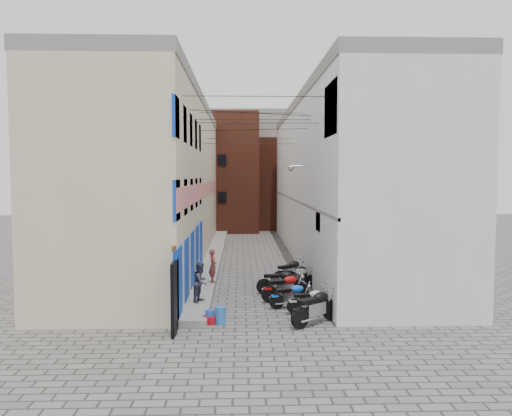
{
  "coord_description": "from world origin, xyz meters",
  "views": [
    {
      "loc": [
        -0.53,
        -15.34,
        4.79
      ],
      "look_at": [
        0.32,
        11.77,
        3.0
      ],
      "focal_mm": 35.0,
      "sensor_mm": 36.0,
      "label": 1
    }
  ],
  "objects": [
    {
      "name": "building_left",
      "position": [
        -4.98,
        12.95,
        4.5
      ],
      "size": [
        5.1,
        27.0,
        9.0
      ],
      "color": "beige",
      "rests_on": "ground"
    },
    {
      "name": "motorcycle_a",
      "position": [
        1.9,
        0.38,
        0.62
      ],
      "size": [
        2.1,
        1.87,
        1.24
      ],
      "primitive_type": null,
      "rotation": [
        0.0,
        0.0,
        -0.9
      ],
      "color": "black",
      "rests_on": "ground"
    },
    {
      "name": "far_shopfront",
      "position": [
        0.0,
        25.2,
        1.2
      ],
      "size": [
        2.0,
        0.3,
        2.4
      ],
      "primitive_type": "cube",
      "color": "black",
      "rests_on": "ground"
    },
    {
      "name": "water_jug_near",
      "position": [
        -1.53,
        0.5,
        0.23
      ],
      "size": [
        0.33,
        0.33,
        0.45
      ],
      "primitive_type": "cylinder",
      "rotation": [
        0.0,
        0.0,
        0.13
      ],
      "color": "#2049A3",
      "rests_on": "ground"
    },
    {
      "name": "water_jug_far",
      "position": [
        -1.18,
        0.5,
        0.28
      ],
      "size": [
        0.47,
        0.47,
        0.56
      ],
      "primitive_type": "cylinder",
      "rotation": [
        0.0,
        0.0,
        -0.42
      ],
      "color": "blue",
      "rests_on": "ground"
    },
    {
      "name": "motorcycle_d",
      "position": [
        1.18,
        3.4,
        0.57
      ],
      "size": [
        2.06,
        1.35,
        1.14
      ],
      "primitive_type": null,
      "rotation": [
        0.0,
        0.0,
        -1.17
      ],
      "color": "#A30C0B",
      "rests_on": "ground"
    },
    {
      "name": "building_far_brick_left",
      "position": [
        -2.0,
        28.0,
        5.0
      ],
      "size": [
        6.0,
        6.0,
        10.0
      ],
      "primitive_type": "cube",
      "color": "brown",
      "rests_on": "ground"
    },
    {
      "name": "motorcycle_b",
      "position": [
        1.9,
        1.6,
        0.49
      ],
      "size": [
        1.75,
        0.76,
        0.98
      ],
      "primitive_type": null,
      "rotation": [
        0.0,
        0.0,
        -1.43
      ],
      "color": "#B8B9BD",
      "rests_on": "ground"
    },
    {
      "name": "motorcycle_f",
      "position": [
        1.87,
        5.55,
        0.51
      ],
      "size": [
        1.83,
        0.75,
        1.03
      ],
      "primitive_type": null,
      "rotation": [
        0.0,
        0.0,
        -1.68
      ],
      "color": "#A2A1A6",
      "rests_on": "ground"
    },
    {
      "name": "building_far_brick_right",
      "position": [
        3.0,
        30.0,
        4.0
      ],
      "size": [
        5.0,
        6.0,
        8.0
      ],
      "primitive_type": "cube",
      "color": "brown",
      "rests_on": "ground"
    },
    {
      "name": "person_b",
      "position": [
        -1.96,
        2.4,
        0.96
      ],
      "size": [
        0.75,
        0.84,
        1.43
      ],
      "primitive_type": "imported",
      "rotation": [
        0.0,
        0.0,
        1.2
      ],
      "color": "#33354D",
      "rests_on": "plinth"
    },
    {
      "name": "motorcycle_g",
      "position": [
        1.71,
        6.53,
        0.59
      ],
      "size": [
        1.96,
        1.8,
        1.17
      ],
      "primitive_type": null,
      "rotation": [
        0.0,
        0.0,
        -0.86
      ],
      "color": "black",
      "rests_on": "ground"
    },
    {
      "name": "building_far_concrete",
      "position": [
        0.0,
        34.0,
        5.5
      ],
      "size": [
        8.0,
        5.0,
        11.0
      ],
      "primitive_type": "cube",
      "color": "slate",
      "rests_on": "ground"
    },
    {
      "name": "ground",
      "position": [
        0.0,
        0.0,
        0.0
      ],
      "size": [
        90.0,
        90.0,
        0.0
      ],
      "primitive_type": "plane",
      "color": "#575552",
      "rests_on": "ground"
    },
    {
      "name": "red_crate",
      "position": [
        -1.53,
        0.5,
        0.13
      ],
      "size": [
        0.47,
        0.39,
        0.26
      ],
      "primitive_type": "cube",
      "rotation": [
        0.0,
        0.0,
        -0.2
      ],
      "color": "#A90C17",
      "rests_on": "ground"
    },
    {
      "name": "plinth",
      "position": [
        -2.05,
        13.0,
        0.12
      ],
      "size": [
        0.9,
        26.0,
        0.25
      ],
      "primitive_type": "cube",
      "color": "slate",
      "rests_on": "ground"
    },
    {
      "name": "motorcycle_c",
      "position": [
        1.33,
        2.37,
        0.5
      ],
      "size": [
        1.8,
        0.92,
        1.0
      ],
      "primitive_type": null,
      "rotation": [
        0.0,
        0.0,
        -1.34
      ],
      "color": "blue",
      "rests_on": "ground"
    },
    {
      "name": "motorcycle_e",
      "position": [
        1.08,
        4.38,
        0.57
      ],
      "size": [
        2.03,
        0.85,
        1.14
      ],
      "primitive_type": null,
      "rotation": [
        0.0,
        0.0,
        -1.69
      ],
      "color": "black",
      "rests_on": "ground"
    },
    {
      "name": "person_a",
      "position": [
        -1.7,
        5.58,
        0.96
      ],
      "size": [
        0.46,
        0.59,
        1.42
      ],
      "primitive_type": "imported",
      "rotation": [
        0.0,
        0.0,
        1.83
      ],
      "color": "brown",
      "rests_on": "plinth"
    },
    {
      "name": "overhead_wires",
      "position": [
        0.0,
        7.64,
        7.12
      ],
      "size": [
        5.8,
        13.02,
        1.32
      ],
      "color": "black",
      "rests_on": "ground"
    },
    {
      "name": "building_right",
      "position": [
        5.0,
        13.0,
        4.51
      ],
      "size": [
        5.94,
        26.0,
        9.0
      ],
      "color": "silver",
      "rests_on": "ground"
    }
  ]
}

